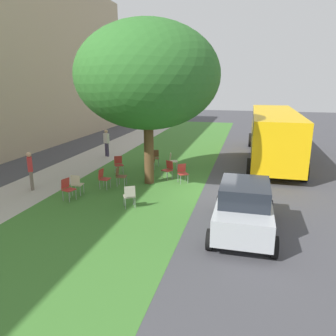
{
  "coord_description": "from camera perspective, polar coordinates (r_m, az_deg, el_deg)",
  "views": [
    {
      "loc": [
        -13.22,
        -1.63,
        4.61
      ],
      "look_at": [
        0.09,
        1.74,
        0.91
      ],
      "focal_mm": 34.73,
      "sensor_mm": 36.0,
      "label": 1
    }
  ],
  "objects": [
    {
      "name": "parked_car",
      "position": [
        10.38,
        13.18,
        -6.64
      ],
      "size": [
        3.7,
        1.92,
        1.65
      ],
      "color": "#ADB2B7",
      "rests_on": "ground"
    },
    {
      "name": "chair_1",
      "position": [
        15.07,
        2.55,
        -0.67
      ],
      "size": [
        0.58,
        0.57,
        0.88
      ],
      "color": "#B7332D",
      "rests_on": "ground"
    },
    {
      "name": "chair_3",
      "position": [
        17.14,
        -3.13,
        1.27
      ],
      "size": [
        0.47,
        0.46,
        0.88
      ],
      "color": "brown",
      "rests_on": "ground"
    },
    {
      "name": "chair_9",
      "position": [
        17.32,
        0.77,
        1.43
      ],
      "size": [
        0.52,
        0.53,
        0.88
      ],
      "color": "beige",
      "rests_on": "ground"
    },
    {
      "name": "school_bus",
      "position": [
        20.09,
        18.07,
        6.2
      ],
      "size": [
        10.4,
        2.8,
        2.88
      ],
      "color": "yellow",
      "rests_on": "ground"
    },
    {
      "name": "chair_0",
      "position": [
        12.15,
        -6.77,
        -4.69
      ],
      "size": [
        0.57,
        0.57,
        0.88
      ],
      "color": "#ADA393",
      "rests_on": "ground"
    },
    {
      "name": "chair_7",
      "position": [
        16.79,
        -8.67,
        0.82
      ],
      "size": [
        0.58,
        0.57,
        0.88
      ],
      "color": "#B7332D",
      "rests_on": "ground"
    },
    {
      "name": "chair_5",
      "position": [
        15.63,
        0.02,
        -0.08
      ],
      "size": [
        0.57,
        0.56,
        0.88
      ],
      "color": "#B7332D",
      "rests_on": "ground"
    },
    {
      "name": "chair_8",
      "position": [
        13.46,
        -17.22,
        -3.3
      ],
      "size": [
        0.51,
        0.52,
        0.88
      ],
      "color": "#B7332D",
      "rests_on": "ground"
    },
    {
      "name": "chair_6",
      "position": [
        14.74,
        -8.43,
        -1.18
      ],
      "size": [
        0.46,
        0.47,
        0.88
      ],
      "color": "brown",
      "rests_on": "ground"
    },
    {
      "name": "pedestrian_1",
      "position": [
        20.63,
        -10.74,
        4.55
      ],
      "size": [
        0.35,
        0.41,
        1.69
      ],
      "color": "#3F3851",
      "rests_on": "ground"
    },
    {
      "name": "chair_2",
      "position": [
        14.5,
        -11.29,
        -1.59
      ],
      "size": [
        0.44,
        0.45,
        0.88
      ],
      "color": "#B7332D",
      "rests_on": "ground"
    },
    {
      "name": "chair_4",
      "position": [
        13.91,
        -15.74,
        -2.59
      ],
      "size": [
        0.45,
        0.45,
        0.88
      ],
      "color": "beige",
      "rests_on": "ground"
    },
    {
      "name": "grass_verge",
      "position": [
        14.81,
        -5.59,
        -3.1
      ],
      "size": [
        48.0,
        6.0,
        0.01
      ],
      "primitive_type": "cube",
      "color": "#3D752D",
      "rests_on": "ground"
    },
    {
      "name": "sidewalk_strip",
      "position": [
        16.76,
        -19.91,
        -1.78
      ],
      "size": [
        48.0,
        2.8,
        0.01
      ],
      "primitive_type": "cube",
      "color": "#ADA89E",
      "rests_on": "ground"
    },
    {
      "name": "ground",
      "position": [
        14.09,
        6.8,
        -4.11
      ],
      "size": [
        80.0,
        80.0,
        0.0
      ],
      "primitive_type": "plane",
      "color": "#424247"
    },
    {
      "name": "chair_10",
      "position": [
        18.1,
        -2.29,
        2.02
      ],
      "size": [
        0.51,
        0.51,
        0.88
      ],
      "color": "brown",
      "rests_on": "ground"
    },
    {
      "name": "pedestrian_0",
      "position": [
        15.15,
        -23.0,
        -0.2
      ],
      "size": [
        0.41,
        0.37,
        1.69
      ],
      "color": "#726659",
      "rests_on": "ground"
    },
    {
      "name": "street_tree",
      "position": [
        14.47,
        -3.59,
        15.83
      ],
      "size": [
        6.22,
        6.22,
        7.11
      ],
      "color": "brown",
      "rests_on": "ground"
    }
  ]
}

